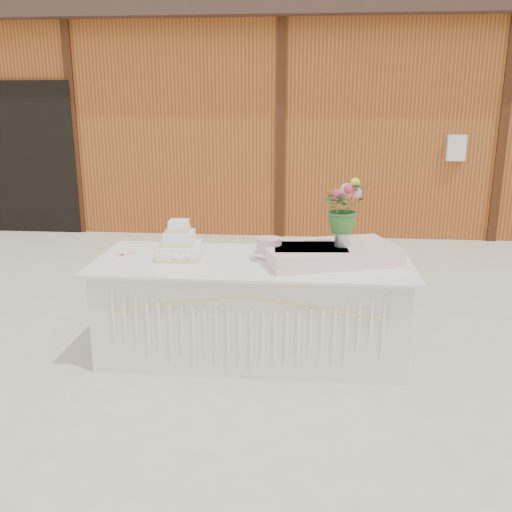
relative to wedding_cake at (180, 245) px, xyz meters
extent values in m
plane|color=beige|center=(0.56, -0.03, -0.87)|extent=(80.00, 80.00, 0.00)
cube|color=#AA5523|center=(0.56, 5.97, 0.63)|extent=(12.00, 4.00, 3.00)
cube|color=#38261F|center=(0.56, 5.97, 2.28)|extent=(12.60, 4.60, 0.30)
cube|color=silver|center=(0.56, -0.03, -0.49)|extent=(2.28, 0.88, 0.75)
cube|color=silver|center=(0.56, -0.03, -0.11)|extent=(2.40, 1.00, 0.02)
cube|color=white|center=(0.00, 0.00, -0.05)|extent=(0.34, 0.34, 0.11)
cube|color=#FFCBA1|center=(0.00, 0.00, -0.08)|extent=(0.35, 0.35, 0.02)
cube|color=white|center=(0.00, 0.00, 0.06)|extent=(0.24, 0.24, 0.10)
cube|color=#FFCBA1|center=(0.00, 0.00, 0.03)|extent=(0.25, 0.25, 0.02)
cube|color=white|center=(0.00, 0.00, 0.15)|extent=(0.16, 0.16, 0.09)
cube|color=#FFCBA1|center=(0.00, 0.00, 0.13)|extent=(0.17, 0.17, 0.02)
cylinder|color=white|center=(0.69, -0.02, -0.09)|extent=(0.21, 0.21, 0.01)
cylinder|color=white|center=(0.69, -0.02, -0.07)|extent=(0.06, 0.06, 0.04)
cylinder|color=white|center=(0.69, -0.02, -0.04)|extent=(0.24, 0.24, 0.01)
cylinder|color=#E7A7AA|center=(0.69, -0.02, 0.02)|extent=(0.19, 0.19, 0.11)
cube|color=#FFCFCD|center=(1.15, 0.00, -0.04)|extent=(1.11, 0.85, 0.12)
cylinder|color=#B4B4B9|center=(1.24, -0.01, 0.10)|extent=(0.12, 0.12, 0.16)
imported|color=#316729|center=(1.24, -0.01, 0.37)|extent=(0.44, 0.44, 0.37)
camera|label=1|loc=(0.98, -4.17, 1.09)|focal=40.00mm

